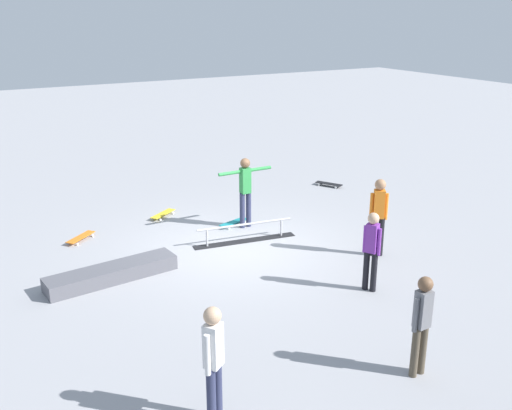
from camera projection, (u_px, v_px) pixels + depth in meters
name	position (u px, v px, depth m)	size (l,w,h in m)	color
ground_plane	(236.00, 248.00, 12.63)	(60.00, 60.00, 0.00)	#9E9EA3
grind_rail	(245.00, 233.00, 12.95)	(2.36, 0.59, 0.42)	black
skate_ledge	(112.00, 273.00, 11.10)	(2.52, 0.55, 0.28)	#595960
skater_main	(245.00, 188.00, 13.55)	(1.35, 0.23, 1.68)	#2D3351
skateboard_main	(234.00, 222.00, 13.94)	(0.82, 0.43, 0.09)	teal
bystander_purple_shirt	(372.00, 247.00, 10.48)	(0.25, 0.33, 1.51)	black
bystander_white_shirt	(214.00, 359.00, 7.05)	(0.34, 0.27, 1.61)	#2D3351
bystander_grey_shirt	(422.00, 321.00, 8.00)	(0.34, 0.21, 1.52)	brown
bystander_orange_shirt	(378.00, 213.00, 11.98)	(0.35, 0.28, 1.66)	black
loose_skateboard_black	(329.00, 184.00, 16.99)	(0.56, 0.80, 0.09)	black
loose_skateboard_yellow	(163.00, 214.00, 14.51)	(0.78, 0.61, 0.09)	yellow
loose_skateboard_orange	(81.00, 237.00, 13.03)	(0.75, 0.66, 0.09)	orange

